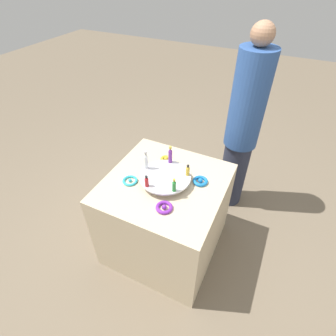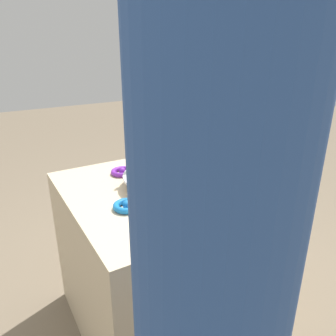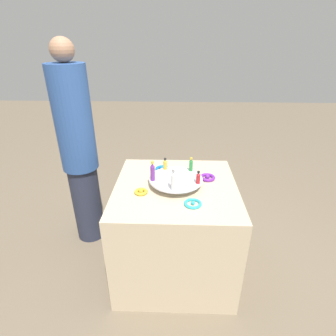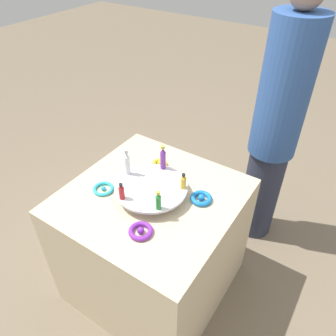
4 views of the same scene
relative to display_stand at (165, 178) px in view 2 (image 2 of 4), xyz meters
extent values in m
plane|color=#756651|center=(0.00, 0.00, -0.78)|extent=(12.00, 12.00, 0.00)
cube|color=beige|center=(0.00, 0.00, -0.41)|extent=(0.83, 0.83, 0.74)
cylinder|color=silver|center=(0.00, 0.00, -0.04)|extent=(0.19, 0.19, 0.01)
cylinder|color=silver|center=(0.00, 0.00, -0.01)|extent=(0.10, 0.10, 0.04)
cylinder|color=silver|center=(0.00, 0.00, 0.01)|extent=(0.36, 0.36, 0.01)
cylinder|color=#702D93|center=(-0.15, -0.03, 0.07)|extent=(0.03, 0.03, 0.10)
cone|color=#702D93|center=(-0.15, -0.03, 0.13)|extent=(0.03, 0.03, 0.02)
cylinder|color=gold|center=(-0.15, -0.03, 0.15)|extent=(0.02, 0.02, 0.02)
cylinder|color=silver|center=(-0.02, -0.16, 0.07)|extent=(0.03, 0.03, 0.10)
cone|color=silver|center=(-0.02, -0.16, 0.13)|extent=(0.03, 0.03, 0.02)
cylinder|color=#B2B2B7|center=(-0.02, -0.16, 0.15)|extent=(0.02, 0.02, 0.02)
cylinder|color=#B21E23|center=(0.14, -0.06, 0.05)|extent=(0.03, 0.03, 0.06)
cone|color=#B21E23|center=(0.14, -0.06, 0.09)|extent=(0.02, 0.02, 0.01)
cylinder|color=black|center=(0.14, -0.06, 0.10)|extent=(0.02, 0.02, 0.01)
cylinder|color=#288438|center=(0.10, 0.12, 0.05)|extent=(0.03, 0.03, 0.07)
cone|color=#288438|center=(0.10, 0.12, 0.10)|extent=(0.02, 0.02, 0.02)
cylinder|color=gold|center=(0.10, 0.12, 0.11)|extent=(0.02, 0.02, 0.01)
cylinder|color=gold|center=(-0.08, 0.14, 0.05)|extent=(0.03, 0.03, 0.06)
cone|color=gold|center=(-0.08, 0.14, 0.08)|extent=(0.03, 0.03, 0.01)
cylinder|color=black|center=(-0.08, 0.14, 0.10)|extent=(0.02, 0.02, 0.01)
torus|color=#2DB7CC|center=(0.10, -0.22, -0.03)|extent=(0.11, 0.11, 0.02)
sphere|color=#2DB7CC|center=(0.10, -0.22, -0.03)|extent=(0.02, 0.02, 0.02)
torus|color=purple|center=(0.22, 0.10, -0.03)|extent=(0.11, 0.11, 0.02)
sphere|color=purple|center=(0.22, 0.10, -0.02)|extent=(0.03, 0.03, 0.03)
torus|color=blue|center=(-0.10, 0.22, -0.03)|extent=(0.11, 0.11, 0.02)
sphere|color=blue|center=(-0.10, 0.22, -0.02)|extent=(0.03, 0.03, 0.03)
torus|color=gold|center=(-0.22, -0.10, -0.03)|extent=(0.09, 0.09, 0.02)
sphere|color=gold|center=(-0.22, -0.10, -0.03)|extent=(0.03, 0.03, 0.03)
cylinder|color=#2D5193|center=(-0.77, 0.35, 0.31)|extent=(0.28, 0.28, 0.79)
camera|label=1|loc=(1.21, 0.61, 1.22)|focal=28.00mm
camera|label=2|loc=(-1.13, 0.65, 0.56)|focal=35.00mm
camera|label=3|loc=(0.00, -1.54, 0.86)|focal=28.00mm
camera|label=4|loc=(0.96, 0.73, 1.07)|focal=35.00mm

